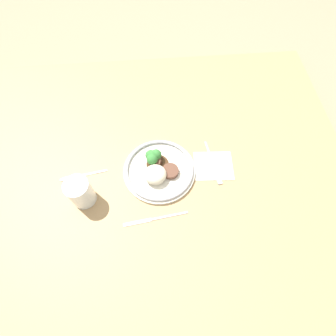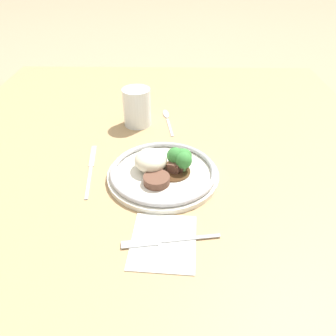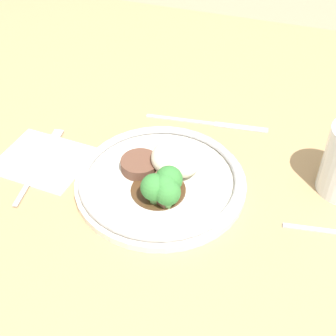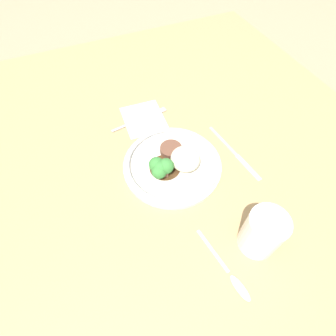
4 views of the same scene
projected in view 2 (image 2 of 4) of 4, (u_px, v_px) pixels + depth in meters
ground_plane at (158, 179)px, 0.80m from camera, size 8.00×8.00×0.00m
dining_table at (158, 173)px, 0.79m from camera, size 1.46×1.20×0.03m
napkin at (163, 241)px, 0.59m from camera, size 0.14×0.12×0.00m
plate at (164, 169)px, 0.74m from camera, size 0.25×0.25×0.06m
juice_glass at (137, 109)px, 0.93m from camera, size 0.08×0.08×0.11m
fork at (161, 241)px, 0.59m from camera, size 0.04×0.18×0.00m
knife at (91, 168)px, 0.78m from camera, size 0.21×0.04×0.00m
spoon at (167, 117)px, 0.99m from camera, size 0.17×0.04×0.01m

